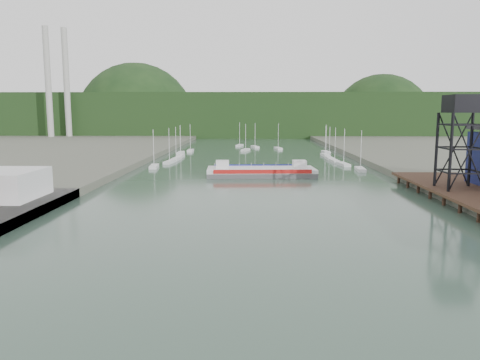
{
  "coord_description": "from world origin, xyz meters",
  "views": [
    {
      "loc": [
        -0.86,
        -22.64,
        15.41
      ],
      "look_at": [
        -2.76,
        54.69,
        4.0
      ],
      "focal_mm": 35.0,
      "sensor_mm": 36.0,
      "label": 1
    }
  ],
  "objects": [
    {
      "name": "lift_tower",
      "position": [
        35.0,
        58.0,
        15.65
      ],
      "size": [
        6.5,
        6.5,
        16.0
      ],
      "color": "black",
      "rests_on": "east_pier"
    },
    {
      "name": "marina_sailboats",
      "position": [
        0.08,
        138.46,
        0.35
      ],
      "size": [
        57.71,
        92.65,
        0.9
      ],
      "color": "silver",
      "rests_on": "ground"
    },
    {
      "name": "smokestacks",
      "position": [
        -106.0,
        232.5,
        30.0
      ],
      "size": [
        11.2,
        8.2,
        60.0
      ],
      "color": "#ACACA7",
      "rests_on": "ground"
    },
    {
      "name": "distant_hills",
      "position": [
        -3.98,
        301.35,
        10.38
      ],
      "size": [
        500.0,
        120.0,
        80.0
      ],
      "color": "black",
      "rests_on": "ground"
    },
    {
      "name": "chain_ferry",
      "position": [
        1.47,
        89.11,
        1.07
      ],
      "size": [
        26.3,
        11.78,
        3.71
      ],
      "rotation": [
        0.0,
        0.0,
        0.05
      ],
      "color": "#4F4F51",
      "rests_on": "ground"
    }
  ]
}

